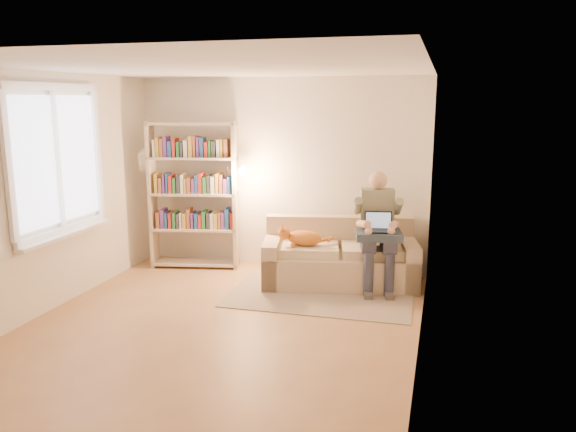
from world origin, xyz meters
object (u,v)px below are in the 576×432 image
(person, at_px, (378,224))
(cat, at_px, (303,237))
(bookshelf, at_px, (194,188))
(sofa, at_px, (340,260))
(laptop, at_px, (379,226))

(person, bearing_deg, cat, 178.34)
(bookshelf, bearing_deg, person, -16.78)
(sofa, xyz_separation_m, laptop, (0.51, -0.18, 0.52))
(person, xyz_separation_m, laptop, (0.04, -0.13, 0.01))
(laptop, bearing_deg, cat, 170.04)
(cat, height_order, bookshelf, bookshelf)
(laptop, relative_size, bookshelf, 0.19)
(sofa, relative_size, laptop, 5.47)
(sofa, height_order, laptop, laptop)
(person, relative_size, laptop, 3.86)
(person, bearing_deg, sofa, 161.71)
(laptop, bearing_deg, person, 93.53)
(sofa, height_order, person, person)
(bookshelf, bearing_deg, sofa, -16.44)
(sofa, distance_m, cat, 0.58)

